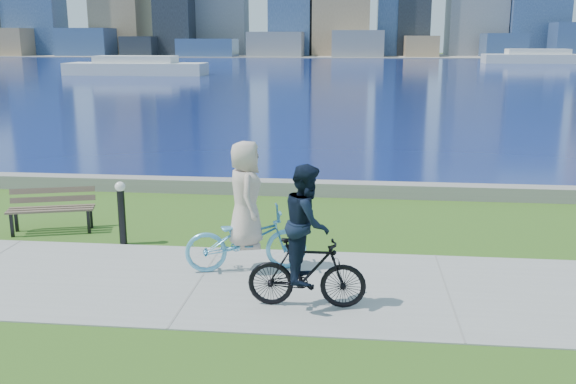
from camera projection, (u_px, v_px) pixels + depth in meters
The scene contains 11 objects.
ground at pixel (198, 283), 10.48m from camera, with size 320.00×320.00×0.00m, color #2D5516.
concrete_path at pixel (198, 282), 10.48m from camera, with size 80.00×3.50×0.02m, color gray.
seawall at pixel (257, 187), 16.43m from camera, with size 90.00×0.50×0.35m, color gray.
bay_water at pixel (339, 69), 80.04m from camera, with size 320.00×131.00×0.01m, color #0D1A53.
far_shore at pixel (348, 56), 136.06m from camera, with size 320.00×30.00×0.12m, color gray.
ferry_near at pixel (136, 67), 67.60m from camera, with size 14.68×4.19×1.99m.
ferry_far at pixel (537, 57), 97.57m from camera, with size 15.92×4.55×2.16m.
park_bench at pixel (52, 206), 13.16m from camera, with size 1.79×1.04×0.88m.
bollard_lamp at pixel (121, 209), 12.27m from camera, with size 0.20×0.20×1.25m.
cyclist_woman at pixel (246, 223), 10.82m from camera, with size 1.21×2.19×2.24m.
cyclist_man at pixel (307, 248), 9.31m from camera, with size 0.65×1.75×2.15m.
Camera 1 is at (2.53, -9.62, 3.91)m, focal length 40.00 mm.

